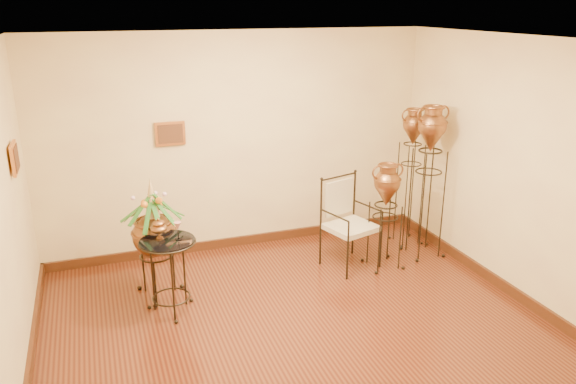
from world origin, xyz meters
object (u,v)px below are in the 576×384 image
object	(u,v)px
armchair	(351,224)
side_table	(170,275)
amphora_tall	(410,175)
amphora_mid	(428,181)
planter_urn	(154,230)

from	to	relation	value
armchair	side_table	bearing A→B (deg)	172.41
amphora_tall	amphora_mid	distance (m)	0.41
amphora_mid	armchair	bearing A→B (deg)	-179.37
amphora_tall	armchair	distance (m)	1.19
amphora_mid	side_table	xyz separation A→B (m)	(-3.29, -0.37, -0.56)
amphora_tall	side_table	bearing A→B (deg)	-166.74
amphora_mid	armchair	size ratio (longest dim) A/B	1.76
planter_urn	armchair	bearing A→B (deg)	-1.14
armchair	side_table	xyz separation A→B (m)	(-2.24, -0.36, -0.13)
amphora_mid	amphora_tall	bearing A→B (deg)	90.00
amphora_tall	armchair	size ratio (longest dim) A/B	1.66
amphora_mid	planter_urn	xyz separation A→B (m)	(-3.37, 0.03, -0.21)
amphora_mid	armchair	distance (m)	1.13
side_table	amphora_mid	bearing A→B (deg)	6.39
amphora_tall	amphora_mid	size ratio (longest dim) A/B	0.94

